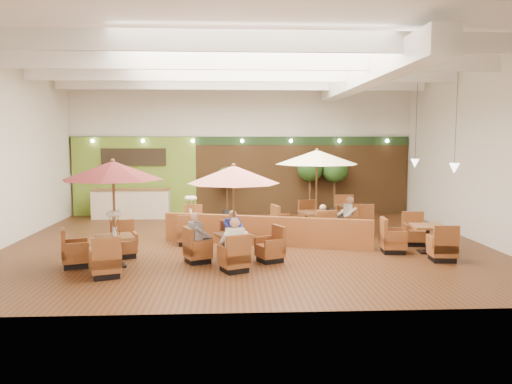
{
  "coord_description": "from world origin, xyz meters",
  "views": [
    {
      "loc": [
        -0.48,
        -14.68,
        3.1
      ],
      "look_at": [
        0.3,
        0.5,
        1.5
      ],
      "focal_mm": 35.0,
      "sensor_mm": 36.0,
      "label": 1
    }
  ],
  "objects": [
    {
      "name": "diner_2",
      "position": [
        -1.32,
        -2.26,
        0.77
      ],
      "size": [
        0.45,
        0.47,
        0.83
      ],
      "rotation": [
        0.0,
        0.0,
        5.21
      ],
      "color": "gray",
      "rests_on": "ground"
    },
    {
      "name": "topiary_1",
      "position": [
        2.74,
        5.3,
        1.85
      ],
      "size": [
        1.07,
        1.07,
        2.48
      ],
      "color": "black",
      "rests_on": "ground"
    },
    {
      "name": "table_3",
      "position": [
        -1.73,
        0.84,
        0.49
      ],
      "size": [
        0.85,
        2.47,
        1.51
      ],
      "rotation": [
        0.0,
        0.0,
        0.03
      ],
      "color": "brown",
      "rests_on": "ground"
    },
    {
      "name": "table_4",
      "position": [
        4.65,
        -1.44,
        0.36
      ],
      "size": [
        1.78,
        2.61,
        0.96
      ],
      "rotation": [
        0.0,
        0.0,
        -0.09
      ],
      "color": "brown",
      "rests_on": "ground"
    },
    {
      "name": "diner_3",
      "position": [
        2.24,
        -0.09,
        0.73
      ],
      "size": [
        0.4,
        0.37,
        0.73
      ],
      "rotation": [
        0.0,
        0.0,
        0.37
      ],
      "color": "#2533A2",
      "rests_on": "ground"
    },
    {
      "name": "diner_4",
      "position": [
        3.28,
        0.95,
        0.77
      ],
      "size": [
        0.41,
        0.45,
        0.84
      ],
      "rotation": [
        0.0,
        0.0,
        1.85
      ],
      "color": "white",
      "rests_on": "ground"
    },
    {
      "name": "diner_1",
      "position": [
        -0.4,
        -1.34,
        0.73
      ],
      "size": [
        0.41,
        0.39,
        0.73
      ],
      "rotation": [
        0.0,
        0.0,
        3.62
      ],
      "color": "#2533A2",
      "rests_on": "ground"
    },
    {
      "name": "service_counter",
      "position": [
        -4.4,
        5.1,
        0.58
      ],
      "size": [
        3.0,
        0.75,
        1.18
      ],
      "color": "beige",
      "rests_on": "ground"
    },
    {
      "name": "booth_divider",
      "position": [
        0.54,
        -0.26,
        0.43
      ],
      "size": [
        6.04,
        1.91,
        0.86
      ],
      "primitive_type": "cube",
      "rotation": [
        0.0,
        0.0,
        -0.28
      ],
      "color": "brown",
      "rests_on": "ground"
    },
    {
      "name": "table_0",
      "position": [
        -3.37,
        -2.55,
        1.89
      ],
      "size": [
        2.59,
        2.74,
        2.64
      ],
      "rotation": [
        0.0,
        0.0,
        0.34
      ],
      "color": "brown",
      "rests_on": "ground"
    },
    {
      "name": "table_5",
      "position": [
        3.72,
        2.13,
        0.41
      ],
      "size": [
        0.98,
        2.84,
        1.06
      ],
      "rotation": [
        0.0,
        0.0,
        -0.03
      ],
      "color": "brown",
      "rests_on": "ground"
    },
    {
      "name": "topiary_2",
      "position": [
        3.74,
        5.3,
        1.79
      ],
      "size": [
        1.04,
        1.04,
        2.4
      ],
      "color": "black",
      "rests_on": "ground"
    },
    {
      "name": "diner_0",
      "position": [
        -0.4,
        -3.17,
        0.77
      ],
      "size": [
        0.46,
        0.42,
        0.84
      ],
      "rotation": [
        0.0,
        0.0,
        0.31
      ],
      "color": "white",
      "rests_on": "ground"
    },
    {
      "name": "table_2",
      "position": [
        2.24,
        0.95,
        1.91
      ],
      "size": [
        2.9,
        2.9,
        2.83
      ],
      "rotation": [
        0.0,
        0.0,
        0.25
      ],
      "color": "brown",
      "rests_on": "ground"
    },
    {
      "name": "topiary_0",
      "position": [
        -0.62,
        5.3,
        1.51
      ],
      "size": [
        0.87,
        0.87,
        2.02
      ],
      "color": "black",
      "rests_on": "ground"
    },
    {
      "name": "room",
      "position": [
        0.25,
        1.22,
        3.63
      ],
      "size": [
        14.04,
        14.0,
        5.52
      ],
      "color": "#381E0F",
      "rests_on": "ground"
    },
    {
      "name": "table_1",
      "position": [
        -0.4,
        -2.26,
        1.72
      ],
      "size": [
        2.62,
        2.62,
        2.51
      ],
      "rotation": [
        0.0,
        0.0,
        0.41
      ],
      "color": "brown",
      "rests_on": "ground"
    }
  ]
}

